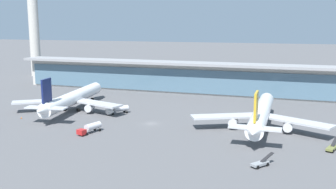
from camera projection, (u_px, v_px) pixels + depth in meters
The scene contains 10 objects.
ground_plane at pixel (151, 124), 130.97m from camera, with size 1200.00×1200.00×0.00m, color #515154.
airliner_left_stand at pixel (73, 98), 150.14m from camera, with size 43.63×57.28×15.29m.
airliner_centre_stand at pixel (261, 114), 124.21m from camera, with size 44.16×57.31×15.29m.
service_truck_near_nose_white at pixel (118, 109), 145.06m from camera, with size 7.24×8.04×2.95m.
service_truck_under_wing_grey at pixel (261, 163), 91.19m from camera, with size 5.09×6.30×2.70m.
service_truck_mid_apron_olive at pixel (332, 148), 102.76m from camera, with size 3.49×6.87×2.70m.
service_truck_by_tail_red at pixel (90, 128), 119.34m from camera, with size 4.49×8.89×2.95m.
terminal_building at pixel (198, 77), 187.34m from camera, with size 190.84×12.80×15.20m.
control_tower at pixel (33, 17), 248.06m from camera, with size 12.00×12.00×69.18m.
safety_cone_alpha at pixel (21, 118), 137.95m from camera, with size 0.62×0.62×0.70m.
Camera 1 is at (46.73, -118.36, 33.02)m, focal length 41.36 mm.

